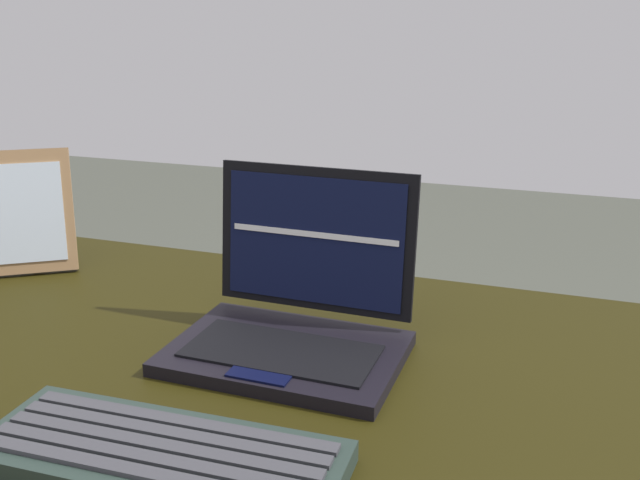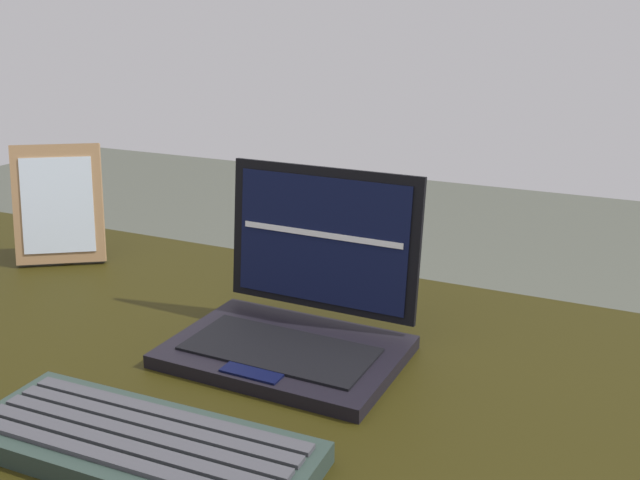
# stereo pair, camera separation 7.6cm
# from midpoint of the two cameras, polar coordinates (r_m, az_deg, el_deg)

# --- Properties ---
(desk) EXTENTS (1.78, 0.71, 0.72)m
(desk) POSITION_cam_midpoint_polar(r_m,az_deg,el_deg) (0.84, -8.50, -16.64)
(desk) COLOR black
(desk) RESTS_ON ground
(laptop_front) EXTENTS (0.26, 0.20, 0.20)m
(laptop_front) POSITION_cam_midpoint_polar(r_m,az_deg,el_deg) (0.82, -4.71, -6.20)
(laptop_front) COLOR black
(laptop_front) RESTS_ON desk
(external_keyboard) EXTENTS (0.32, 0.13, 0.02)m
(external_keyboard) POSITION_cam_midpoint_polar(r_m,az_deg,el_deg) (0.66, -16.07, -16.44)
(external_keyboard) COLOR #23302B
(external_keyboard) RESTS_ON desk
(photo_frame) EXTENTS (0.14, 0.12, 0.18)m
(photo_frame) POSITION_cam_midpoint_polar(r_m,az_deg,el_deg) (1.15, -24.30, 1.99)
(photo_frame) COLOR olive
(photo_frame) RESTS_ON desk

